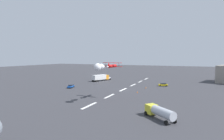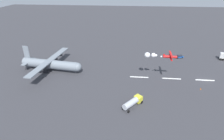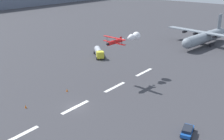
{
  "view_description": "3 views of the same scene",
  "coord_description": "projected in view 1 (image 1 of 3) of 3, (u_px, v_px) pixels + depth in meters",
  "views": [
    {
      "loc": [
        72.29,
        27.37,
        14.35
      ],
      "look_at": [
        16.75,
        2.21,
        9.8
      ],
      "focal_mm": 28.68,
      "sensor_mm": 36.0,
      "label": 1
    },
    {
      "loc": [
        33.43,
        70.91,
        39.6
      ],
      "look_at": [
        40.24,
        0.0,
        2.93
      ],
      "focal_mm": 29.16,
      "sensor_mm": 36.0,
      "label": 2
    },
    {
      "loc": [
        -35.93,
        -39.52,
        28.37
      ],
      "look_at": [
        16.94,
        3.27,
        3.14
      ],
      "focal_mm": 42.98,
      "sensor_mm": 36.0,
      "label": 3
    }
  ],
  "objects": [
    {
      "name": "runway_stripe_3",
      "position": [
        123.0,
        90.0,
        78.0
      ],
      "size": [
        8.0,
        0.9,
        0.01
      ],
      "primitive_type": "cube",
      "color": "white",
      "rests_on": "ground"
    },
    {
      "name": "runway_stripe_2",
      "position": [
        133.0,
        85.0,
        90.76
      ],
      "size": [
        8.0,
        0.9,
        0.01
      ],
      "primitive_type": "cube",
      "color": "white",
      "rests_on": "ground"
    },
    {
      "name": "followme_car_yellow",
      "position": [
        71.0,
        86.0,
        82.61
      ],
      "size": [
        4.6,
        2.85,
        1.52
      ],
      "color": "#194CA5",
      "rests_on": "ground"
    },
    {
      "name": "runway_stripe_5",
      "position": [
        89.0,
        106.0,
        52.47
      ],
      "size": [
        8.0,
        0.9,
        0.01
      ],
      "primitive_type": "cube",
      "color": "white",
      "rests_on": "ground"
    },
    {
      "name": "airport_staff_sedan",
      "position": [
        163.0,
        85.0,
        87.09
      ],
      "size": [
        3.18,
        4.68,
        1.52
      ],
      "color": "yellow",
      "rests_on": "ground"
    },
    {
      "name": "traffic_cone_far",
      "position": [
        137.0,
        92.0,
        70.83
      ],
      "size": [
        0.44,
        0.44,
        0.75
      ],
      "primitive_type": "cone",
      "color": "orange",
      "rests_on": "ground"
    },
    {
      "name": "traffic_cone_near",
      "position": [
        146.0,
        88.0,
        81.09
      ],
      "size": [
        0.44,
        0.44,
        0.75
      ],
      "primitive_type": "cone",
      "color": "orange",
      "rests_on": "ground"
    },
    {
      "name": "runway_stripe_4",
      "position": [
        110.0,
        96.0,
        65.23
      ],
      "size": [
        8.0,
        0.9,
        0.01
      ],
      "primitive_type": "cube",
      "color": "white",
      "rests_on": "ground"
    },
    {
      "name": "stunt_biplane_red",
      "position": [
        103.0,
        67.0,
        56.2
      ],
      "size": [
        13.39,
        7.26,
        2.27
      ],
      "color": "red"
    },
    {
      "name": "fuel_tanker_truck",
      "position": [
        159.0,
        112.0,
        41.05
      ],
      "size": [
        7.23,
        7.94,
        2.9
      ],
      "color": "yellow",
      "rests_on": "ground"
    },
    {
      "name": "runway_stripe_1",
      "position": [
        140.0,
        81.0,
        103.52
      ],
      "size": [
        8.0,
        0.9,
        0.01
      ],
      "primitive_type": "cube",
      "color": "white",
      "rests_on": "ground"
    },
    {
      "name": "ground_plane",
      "position": [
        123.0,
        90.0,
        78.0
      ],
      "size": [
        440.0,
        440.0,
        0.0
      ],
      "primitive_type": "plane",
      "color": "#38383D",
      "rests_on": "ground"
    },
    {
      "name": "semi_truck_orange",
      "position": [
        101.0,
        77.0,
        106.19
      ],
      "size": [
        13.48,
        6.55,
        3.7
      ],
      "color": "silver",
      "rests_on": "ground"
    },
    {
      "name": "runway_stripe_0",
      "position": [
        146.0,
        79.0,
        116.29
      ],
      "size": [
        8.0,
        0.9,
        0.01
      ],
      "primitive_type": "cube",
      "color": "white",
      "rests_on": "ground"
    }
  ]
}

